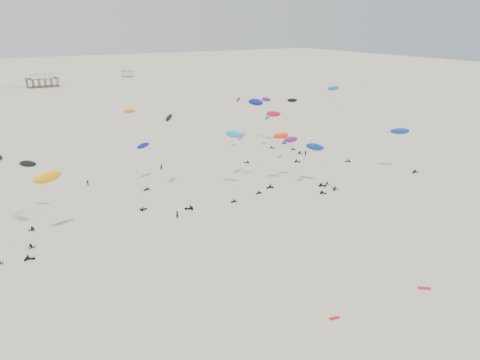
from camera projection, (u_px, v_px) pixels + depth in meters
ground_plane at (117, 125)px, 211.23m from camera, size 900.00×900.00×0.00m
pavilion_main at (42, 81)px, 328.17m from camera, size 21.00×13.00×9.80m
pavilion_small at (127, 73)px, 385.99m from camera, size 9.00×7.00×8.00m
rig_0 at (273, 124)px, 170.26m from camera, size 9.79×10.31×14.08m
rig_1 at (29, 179)px, 108.79m from camera, size 4.93×11.99×14.96m
rig_2 at (256, 117)px, 125.53m from camera, size 4.87×8.35×25.22m
rig_3 at (273, 116)px, 177.85m from camera, size 7.02×9.58×17.58m
rig_4 at (300, 153)px, 134.16m from camera, size 8.34×11.70×15.02m
rig_5 at (295, 120)px, 170.69m from camera, size 8.94×16.31×20.97m
rig_6 at (288, 141)px, 154.65m from camera, size 6.21×6.74×10.47m
rig_7 at (135, 152)px, 119.08m from camera, size 4.91×14.76×25.13m
rig_8 at (46, 183)px, 97.64m from camera, size 9.27×5.52×15.39m
rig_9 at (174, 139)px, 119.54m from camera, size 4.43×15.85×23.26m
rig_10 at (234, 141)px, 124.57m from camera, size 7.88×10.77×18.01m
rig_11 at (5, 193)px, 94.06m from camera, size 6.67×16.80×26.32m
rig_12 at (319, 157)px, 128.27m from camera, size 8.96×6.99×15.33m
rig_13 at (247, 146)px, 134.84m from camera, size 6.47×14.28×16.20m
rig_14 at (289, 147)px, 129.50m from camera, size 9.61×14.69×18.69m
rig_16 at (316, 151)px, 131.92m from camera, size 6.96×6.02×12.49m
rig_17 at (240, 110)px, 159.84m from camera, size 6.87×15.37×21.94m
rig_18 at (337, 108)px, 150.46m from camera, size 8.81×5.40×25.42m
rig_19 at (273, 117)px, 178.14m from camera, size 9.64×11.77×13.87m
rig_20 at (144, 153)px, 133.13m from camera, size 5.72×9.92×12.69m
rig_21 at (402, 136)px, 143.50m from camera, size 7.69×8.10×14.16m
spectator_0 at (177, 218)px, 111.89m from camera, size 0.96×1.02×2.31m
spectator_1 at (305, 156)px, 163.37m from camera, size 1.24×1.18×2.22m
spectator_2 at (88, 186)px, 133.99m from camera, size 1.30×0.87×2.03m
spectator_3 at (161, 170)px, 147.90m from camera, size 0.97×0.83×2.25m
grounded_kite_a at (424, 288)px, 82.70m from camera, size 2.29×2.06×0.08m
grounded_kite_b at (334, 318)px, 74.41m from camera, size 1.90×1.01×0.07m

